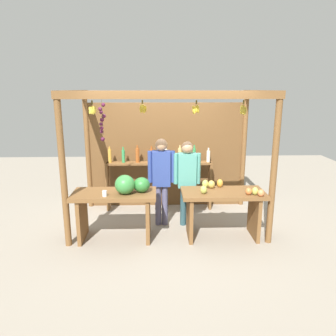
% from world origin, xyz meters
% --- Properties ---
extents(ground_plane, '(12.00, 12.00, 0.00)m').
position_xyz_m(ground_plane, '(0.00, 0.00, 0.00)').
color(ground_plane, gray).
rests_on(ground_plane, ground).
extents(market_stall, '(3.36, 1.88, 2.41)m').
position_xyz_m(market_stall, '(-0.00, 0.43, 1.39)').
color(market_stall, brown).
rests_on(market_stall, ground).
extents(fruit_counter_left, '(1.36, 0.64, 1.12)m').
position_xyz_m(fruit_counter_left, '(-0.80, -0.68, 0.69)').
color(fruit_counter_left, brown).
rests_on(fruit_counter_left, ground).
extents(fruit_counter_right, '(1.36, 0.64, 0.94)m').
position_xyz_m(fruit_counter_right, '(0.89, -0.66, 0.60)').
color(fruit_counter_right, brown).
rests_on(fruit_counter_right, ground).
extents(bottle_shelf_unit, '(2.15, 0.22, 1.35)m').
position_xyz_m(bottle_shelf_unit, '(-0.15, 0.66, 0.83)').
color(bottle_shelf_unit, brown).
rests_on(bottle_shelf_unit, ground).
extents(vendor_man, '(0.48, 0.22, 1.60)m').
position_xyz_m(vendor_man, '(-0.12, -0.12, 0.96)').
color(vendor_man, '#505070').
rests_on(vendor_man, ground).
extents(vendor_woman, '(0.48, 0.21, 1.55)m').
position_xyz_m(vendor_woman, '(0.34, -0.15, 0.93)').
color(vendor_woman, '#294950').
rests_on(vendor_woman, ground).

